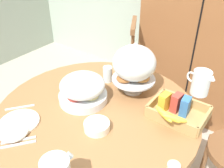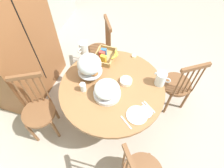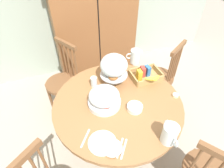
% 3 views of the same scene
% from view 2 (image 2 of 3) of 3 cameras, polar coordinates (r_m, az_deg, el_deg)
% --- Properties ---
extents(ground_plane, '(10.00, 10.00, 0.00)m').
position_cam_2_polar(ground_plane, '(2.75, 3.02, -9.49)').
color(ground_plane, '#A89E8E').
extents(wooden_armoire, '(1.18, 0.60, 1.96)m').
position_cam_2_polar(wooden_armoire, '(2.65, -29.10, 12.66)').
color(wooden_armoire, brown).
rests_on(wooden_armoire, ground_plane).
extents(dining_table, '(1.21, 1.21, 0.74)m').
position_cam_2_polar(dining_table, '(2.27, 0.00, -3.98)').
color(dining_table, olive).
rests_on(dining_table, ground_plane).
extents(windsor_chair_near_window, '(0.46, 0.46, 0.97)m').
position_cam_2_polar(windsor_chair_near_window, '(2.91, -3.78, 9.90)').
color(windsor_chair_near_window, brown).
rests_on(windsor_chair_near_window, ground_plane).
extents(windsor_chair_by_cabinet, '(0.45, 0.45, 0.97)m').
position_cam_2_polar(windsor_chair_by_cabinet, '(2.43, -21.73, -7.80)').
color(windsor_chair_by_cabinet, brown).
rests_on(windsor_chair_by_cabinet, ground_plane).
extents(windsor_chair_far_side, '(0.46, 0.46, 0.97)m').
position_cam_2_polar(windsor_chair_far_side, '(2.62, 19.49, -0.41)').
color(windsor_chair_far_side, brown).
rests_on(windsor_chair_far_side, ground_plane).
extents(pastry_stand_with_dome, '(0.28, 0.28, 0.34)m').
position_cam_2_polar(pastry_stand_with_dome, '(2.06, -7.06, 5.85)').
color(pastry_stand_with_dome, silver).
rests_on(pastry_stand_with_dome, dining_table).
extents(fruit_platter_covered, '(0.30, 0.30, 0.18)m').
position_cam_2_polar(fruit_platter_covered, '(1.97, -1.56, -2.02)').
color(fruit_platter_covered, silver).
rests_on(fruit_platter_covered, dining_table).
extents(orange_juice_pitcher, '(0.12, 0.20, 0.17)m').
position_cam_2_polar(orange_juice_pitcher, '(2.14, 14.83, 1.46)').
color(orange_juice_pitcher, silver).
rests_on(orange_juice_pitcher, dining_table).
extents(milk_pitcher, '(0.20, 0.11, 0.17)m').
position_cam_2_polar(milk_pitcher, '(2.46, -8.79, 10.92)').
color(milk_pitcher, silver).
rests_on(milk_pitcher, dining_table).
extents(cereal_basket, '(0.32, 0.30, 0.12)m').
position_cam_2_polar(cereal_basket, '(2.37, -2.00, 8.64)').
color(cereal_basket, tan).
rests_on(cereal_basket, dining_table).
extents(china_plate_large, '(0.22, 0.22, 0.01)m').
position_cam_2_polar(china_plate_large, '(1.92, 7.73, -9.49)').
color(china_plate_large, white).
rests_on(china_plate_large, dining_table).
extents(china_plate_small, '(0.15, 0.15, 0.01)m').
position_cam_2_polar(china_plate_small, '(1.94, 10.21, -8.49)').
color(china_plate_small, white).
rests_on(china_plate_small, china_plate_large).
extents(cereal_bowl, '(0.14, 0.14, 0.04)m').
position_cam_2_polar(cereal_bowl, '(2.13, 4.37, 0.91)').
color(cereal_bowl, white).
rests_on(cereal_bowl, dining_table).
extents(drinking_glass, '(0.06, 0.06, 0.11)m').
position_cam_2_polar(drinking_glass, '(2.05, -8.93, -0.97)').
color(drinking_glass, silver).
rests_on(drinking_glass, dining_table).
extents(butter_dish, '(0.06, 0.06, 0.02)m').
position_cam_2_polar(butter_dish, '(2.43, 6.79, 8.60)').
color(butter_dish, beige).
rests_on(butter_dish, dining_table).
extents(table_knife, '(0.11, 0.14, 0.01)m').
position_cam_2_polar(table_knife, '(1.98, 10.85, -7.38)').
color(table_knife, silver).
rests_on(table_knife, dining_table).
extents(dinner_fork, '(0.11, 0.14, 0.01)m').
position_cam_2_polar(dinner_fork, '(1.99, 11.49, -6.94)').
color(dinner_fork, silver).
rests_on(dinner_fork, dining_table).
extents(soup_spoon, '(0.11, 0.14, 0.01)m').
position_cam_2_polar(soup_spoon, '(1.87, 4.38, -11.76)').
color(soup_spoon, silver).
rests_on(soup_spoon, dining_table).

